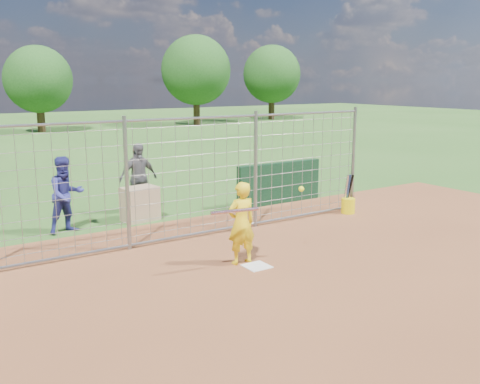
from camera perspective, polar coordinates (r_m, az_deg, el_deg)
ground at (r=9.73m, az=1.12°, el=-7.66°), size 100.00×100.00×0.00m
infield_dirt at (r=7.64m, az=14.33°, el=-13.68°), size 18.00×18.00×0.00m
home_plate at (r=9.57m, az=1.80°, el=-7.93°), size 0.43×0.43×0.02m
dugout_wall at (r=14.34m, az=4.21°, el=0.97°), size 2.60×0.20×1.10m
batter at (r=9.52m, az=0.14°, el=-3.36°), size 0.56×0.38×1.50m
bystander_a at (r=12.07m, az=-18.05°, el=-0.29°), size 0.91×0.77×1.66m
bystander_b at (r=13.43m, az=-10.78°, el=1.45°), size 1.07×0.55×1.75m
equipment_bin at (r=12.78m, az=-10.63°, el=-1.24°), size 0.87×0.65×0.80m
equipment_in_play at (r=9.19m, az=1.29°, el=-1.42°), size 1.97×0.21×0.29m
bucket_with_bats at (r=13.53m, az=11.44°, el=-1.22°), size 0.34×0.34×0.98m
backstop_fence at (r=11.06m, az=-4.72°, el=1.44°), size 9.08×0.08×2.60m
tree_line at (r=36.65m, az=-20.64°, el=11.83°), size 44.66×6.72×6.48m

